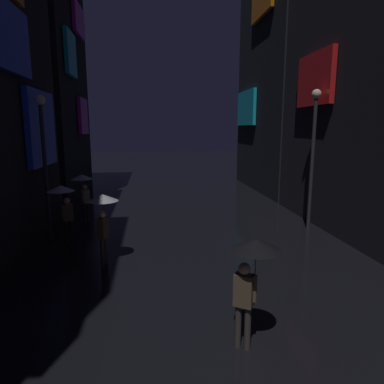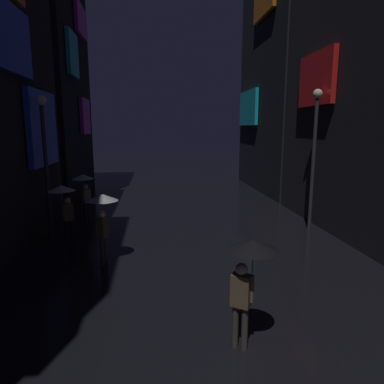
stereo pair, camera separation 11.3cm
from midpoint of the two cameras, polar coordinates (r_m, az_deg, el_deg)
building_left_far at (r=22.34m, az=-23.58°, el=16.97°), size 4.25×7.70×13.64m
building_right_far at (r=24.51m, az=16.50°, el=25.96°), size 4.25×8.96×21.36m
pedestrian_far_right_clear at (r=15.11m, az=-17.35°, el=1.17°), size 0.90×0.90×2.12m
pedestrian_foreground_left_clear at (r=10.35m, az=-14.36°, el=-2.86°), size 0.90×0.90×2.12m
pedestrian_near_crossing_black at (r=6.24m, az=9.99°, el=-11.68°), size 0.90×0.90×2.12m
pedestrian_foreground_right_clear at (r=12.45m, az=-20.36°, el=-0.94°), size 0.90×0.90×2.12m
streetlamp_left_far at (r=13.09m, az=-23.09°, el=6.38°), size 0.36×0.36×5.15m
streetlamp_right_far at (r=14.22m, az=19.95°, el=7.59°), size 0.36×0.36×5.48m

